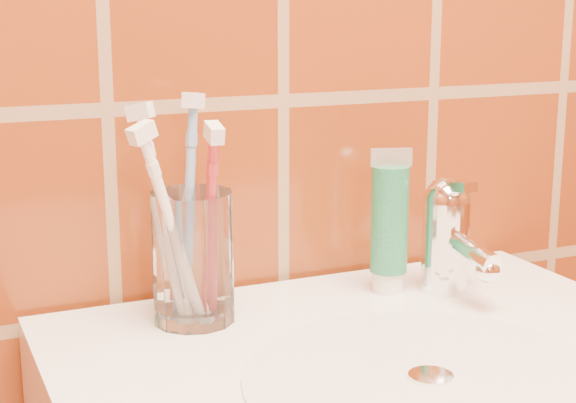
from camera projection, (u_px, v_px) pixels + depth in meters
name	position (u px, v px, depth m)	size (l,w,h in m)	color
glass_tumbler	(193.00, 257.00, 0.81)	(0.08, 0.08, 0.12)	white
toothpaste_tube	(389.00, 226.00, 0.89)	(0.04, 0.04, 0.15)	white
faucet	(448.00, 232.00, 0.90)	(0.05, 0.11, 0.12)	white
toothbrush_0	(209.00, 227.00, 0.79)	(0.03, 0.07, 0.20)	#B6272C
toothbrush_1	(189.00, 208.00, 0.82)	(0.04, 0.04, 0.22)	#769DD2
toothbrush_2	(173.00, 230.00, 0.78)	(0.08, 0.05, 0.20)	white
toothbrush_3	(165.00, 217.00, 0.80)	(0.06, 0.05, 0.21)	white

